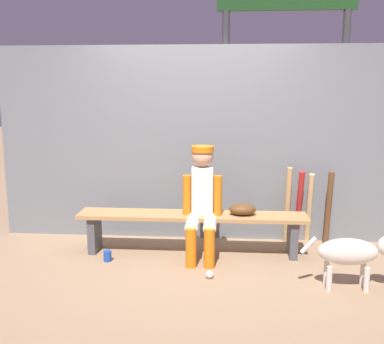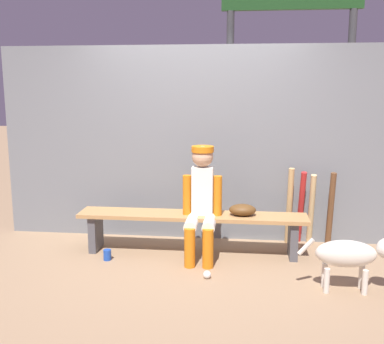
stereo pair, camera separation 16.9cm
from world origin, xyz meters
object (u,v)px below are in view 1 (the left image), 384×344
bat_wood_tan (288,205)px  player_seated (202,199)px  baseball (210,274)px  dog (354,252)px  dugout_bench (192,222)px  bat_aluminum_red (299,206)px  bat_wood_dark (328,209)px  cup_on_bench (207,209)px  cup_on_ground (107,256)px  baseball_glove (243,209)px  scoreboard (291,24)px  bat_wood_natural (309,208)px

bat_wood_tan → player_seated: bearing=-150.4°
baseball → dog: dog is taller
dugout_bench → bat_aluminum_red: (1.18, 0.45, 0.08)m
player_seated → baseball: size_ratio=15.70×
baseball → bat_wood_dark: bearing=38.4°
bat_aluminum_red → cup_on_bench: (-1.02, -0.46, 0.07)m
bat_aluminum_red → cup_on_ground: size_ratio=7.72×
dugout_bench → baseball: size_ratio=32.65×
bat_aluminum_red → bat_wood_dark: bearing=-14.2°
bat_aluminum_red → baseball: 1.51m
bat_wood_tan → cup_on_bench: size_ratio=8.00×
baseball → cup_on_bench: (-0.05, 0.64, 0.46)m
baseball_glove → scoreboard: scoreboard is taller
bat_wood_tan → cup_on_ground: size_ratio=8.00×
dugout_bench → cup_on_ground: 0.94m
player_seated → bat_aluminum_red: player_seated is taller
cup_on_ground → dog: dog is taller
baseball → dog: size_ratio=0.09×
baseball → scoreboard: bearing=67.3°
baseball → dog: bearing=-5.6°
player_seated → scoreboard: (1.06, 1.75, 1.93)m
bat_wood_natural → cup_on_bench: 1.23m
bat_wood_tan → dog: bat_wood_tan is taller
bat_wood_dark → scoreboard: size_ratio=0.23×
dugout_bench → player_seated: (0.11, -0.11, 0.29)m
cup_on_ground → player_seated: bearing=11.0°
bat_aluminum_red → bat_wood_dark: 0.32m
player_seated → baseball_glove: size_ratio=4.15×
cup_on_bench → baseball: bearing=-85.2°
bat_wood_natural → dog: size_ratio=0.97×
bat_wood_natural → scoreboard: size_ratio=0.22×
bat_aluminum_red → cup_on_ground: bat_aluminum_red is taller
bat_wood_natural → baseball: bearing=-134.7°
bat_wood_tan → cup_on_ground: (-1.90, -0.72, -0.39)m
bat_wood_tan → bat_aluminum_red: bat_wood_tan is taller
bat_wood_dark → cup_on_ground: 2.46m
player_seated → bat_wood_dark: bearing=19.2°
cup_on_bench → dog: 1.53m
bat_aluminum_red → dog: 1.26m
dugout_bench → scoreboard: size_ratio=0.65×
scoreboard → baseball: bearing=-112.7°
baseball → dog: 1.31m
bat_aluminum_red → dugout_bench: bearing=-159.0°
bat_aluminum_red → dog: bat_aluminum_red is taller
baseball → scoreboard: (0.96, 2.28, 2.52)m
player_seated → bat_wood_tan: player_seated is taller
player_seated → dog: player_seated is taller
dugout_bench → baseball: 0.74m
cup_on_ground → scoreboard: size_ratio=0.03×
player_seated → cup_on_bench: bearing=63.7°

